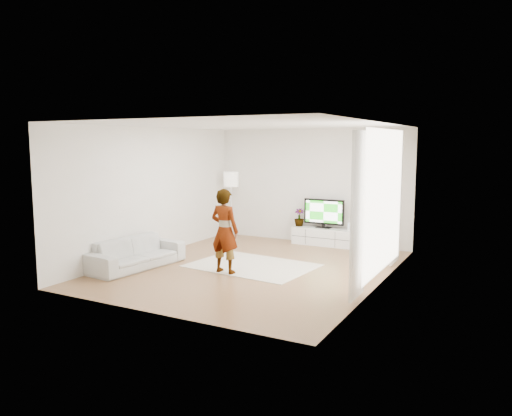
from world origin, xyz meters
The scene contains 17 objects.
floor centered at (0.00, 0.00, 0.00)m, with size 6.00×6.00×0.00m, color olive.
ceiling centered at (0.00, 0.00, 2.80)m, with size 6.00×6.00×0.00m, color white.
wall_left centered at (-2.50, 0.00, 1.40)m, with size 0.02×6.00×2.80m, color white.
wall_right centered at (2.50, 0.00, 1.40)m, with size 0.02×6.00×2.80m, color white.
wall_back centered at (0.00, 3.00, 1.40)m, with size 5.00×0.02×2.80m, color white.
wall_front centered at (0.00, -3.00, 1.40)m, with size 5.00×0.02×2.80m, color white.
window centered at (2.48, 0.30, 1.45)m, with size 0.01×2.60×2.50m, color white.
curtain_near centered at (2.40, -1.00, 1.35)m, with size 0.04×0.70×2.60m, color white.
curtain_far centered at (2.40, 1.60, 1.35)m, with size 0.04×0.70×2.60m, color white.
media_console centered at (0.43, 2.76, 0.21)m, with size 1.49×0.42×0.42m.
television centered at (0.43, 2.79, 0.80)m, with size 1.00×0.20×0.70m.
game_console centered at (1.09, 2.76, 0.52)m, with size 0.05×0.15×0.20m.
potted_plant centered at (-0.20, 2.77, 0.64)m, with size 0.24×0.24×0.43m, color #3F7238.
rug centered at (-0.10, 0.15, 0.01)m, with size 2.39×1.72×0.01m, color beige.
player centered at (-0.29, -0.58, 0.81)m, with size 0.59×0.38×1.60m, color #334772.
sofa centered at (-2.06, -1.05, 0.29)m, with size 2.02×0.79×0.59m, color beige.
floor_lamp centered at (-2.03, 2.55, 1.45)m, with size 0.38×0.38×1.71m.
Camera 1 is at (4.60, -8.46, 2.46)m, focal length 35.00 mm.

